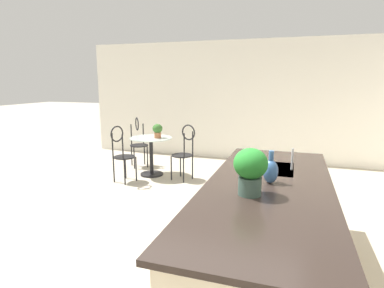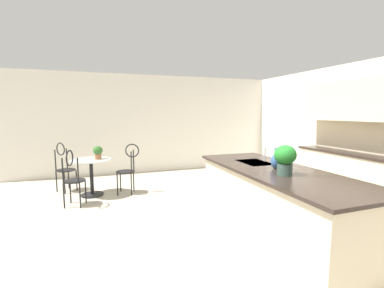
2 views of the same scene
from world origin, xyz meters
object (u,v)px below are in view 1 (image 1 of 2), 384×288
object	(u,v)px
potted_plant_on_table	(158,130)
chair_near_window	(138,140)
chair_toward_desk	(184,150)
potted_plant_counter_near	(250,168)
bistro_table	(151,153)
chair_by_island	(122,151)
vase_on_counter	(271,171)

from	to	relation	value
potted_plant_on_table	chair_near_window	bearing A→B (deg)	-127.36
chair_toward_desk	chair_near_window	bearing A→B (deg)	-116.77
chair_toward_desk	potted_plant_counter_near	xyz separation A→B (m)	(2.90, 1.57, 0.56)
bistro_table	potted_plant_on_table	bearing A→B (deg)	92.53
chair_by_island	chair_toward_desk	distance (m)	1.12
potted_plant_counter_near	vase_on_counter	distance (m)	0.39
chair_near_window	vase_on_counter	world-z (taller)	vase_on_counter
chair_near_window	potted_plant_counter_near	world-z (taller)	potted_plant_counter_near
chair_toward_desk	potted_plant_on_table	world-z (taller)	chair_toward_desk
bistro_table	chair_by_island	world-z (taller)	chair_by_island
chair_by_island	potted_plant_on_table	world-z (taller)	chair_by_island
bistro_table	potted_plant_on_table	size ratio (longest dim) A/B	3.00
chair_toward_desk	chair_by_island	bearing A→B (deg)	-64.64
bistro_table	potted_plant_counter_near	size ratio (longest dim) A/B	2.15
potted_plant_counter_near	vase_on_counter	world-z (taller)	potted_plant_counter_near
chair_by_island	chair_toward_desk	bearing A→B (deg)	115.36
chair_near_window	bistro_table	bearing A→B (deg)	45.93
bistro_table	chair_near_window	distance (m)	0.78
chair_near_window	potted_plant_counter_near	distance (m)	4.58
chair_near_window	chair_by_island	size ratio (longest dim) A/B	1.00
potted_plant_on_table	vase_on_counter	distance (m)	3.51
bistro_table	chair_toward_desk	xyz separation A→B (m)	(0.10, 0.72, 0.13)
potted_plant_on_table	potted_plant_counter_near	size ratio (longest dim) A/B	0.72
bistro_table	potted_plant_on_table	distance (m)	0.47
potted_plant_on_table	chair_by_island	bearing A→B (deg)	-36.34
chair_toward_desk	potted_plant_counter_near	bearing A→B (deg)	28.46
potted_plant_counter_near	bistro_table	bearing A→B (deg)	-142.73
chair_by_island	potted_plant_on_table	size ratio (longest dim) A/B	3.91
chair_toward_desk	vase_on_counter	distance (m)	3.10
chair_by_island	potted_plant_counter_near	xyz separation A→B (m)	(2.43, 2.58, 0.56)
chair_toward_desk	vase_on_counter	xyz separation A→B (m)	(2.55, 1.70, 0.46)
chair_toward_desk	vase_on_counter	size ratio (longest dim) A/B	3.62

